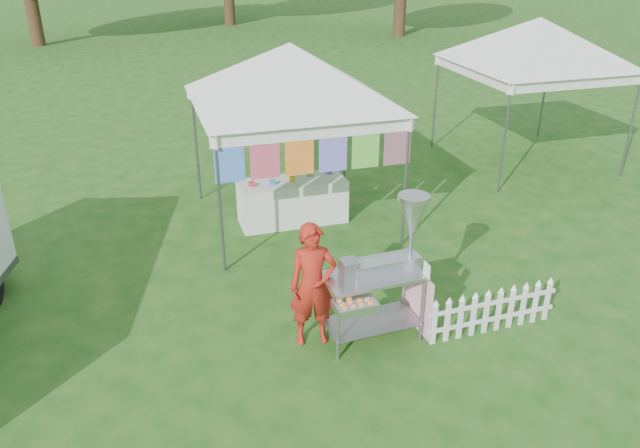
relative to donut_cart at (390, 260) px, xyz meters
name	(u,v)px	position (x,y,z in m)	size (l,w,h in m)	color
ground	(364,332)	(-0.23, 0.13, -1.07)	(120.00, 120.00, 0.00)	#184C15
canopy_main	(290,43)	(-0.23, 3.63, 1.91)	(4.24, 4.24, 3.45)	#59595E
canopy_right	(541,17)	(5.27, 5.13, 1.92)	(4.24, 4.24, 3.45)	#59595E
donut_cart	(390,260)	(0.00, 0.00, 0.00)	(1.30, 0.96, 1.82)	gray
vendor	(313,285)	(-0.89, 0.17, -0.29)	(0.57, 0.37, 1.56)	#A62014
picket_fence	(492,312)	(1.29, -0.30, -0.79)	(1.80, 0.09, 0.56)	white
display_table	(292,201)	(-0.25, 3.59, -0.70)	(1.80, 0.70, 0.75)	white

